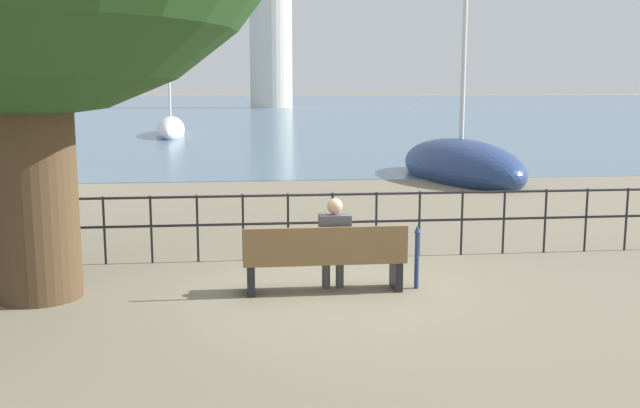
{
  "coord_description": "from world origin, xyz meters",
  "views": [
    {
      "loc": [
        -1.1,
        -9.1,
        2.65
      ],
      "look_at": [
        0.0,
        0.5,
        1.09
      ],
      "focal_mm": 40.0,
      "sensor_mm": 36.0,
      "label": 1
    }
  ],
  "objects": [
    {
      "name": "ground_plane",
      "position": [
        0.0,
        0.0,
        0.0
      ],
      "size": [
        1000.0,
        1000.0,
        0.0
      ],
      "primitive_type": "plane",
      "color": "#7A705B"
    },
    {
      "name": "harbor_water",
      "position": [
        0.0,
        161.52,
        0.0
      ],
      "size": [
        600.0,
        300.0,
        0.01
      ],
      "color": "slate",
      "rests_on": "ground_plane"
    },
    {
      "name": "park_bench",
      "position": [
        0.0,
        -0.07,
        0.44
      ],
      "size": [
        2.14,
        0.45,
        0.9
      ],
      "color": "brown",
      "rests_on": "ground_plane"
    },
    {
      "name": "seated_person_left",
      "position": [
        0.14,
        0.01,
        0.68
      ],
      "size": [
        0.41,
        0.35,
        1.25
      ],
      "color": "#4C4C51",
      "rests_on": "ground_plane"
    },
    {
      "name": "promenade_railing",
      "position": [
        -0.0,
        1.83,
        0.69
      ],
      "size": [
        13.35,
        0.04,
        1.05
      ],
      "color": "black",
      "rests_on": "ground_plane"
    },
    {
      "name": "closed_umbrella",
      "position": [
        1.25,
        -0.02,
        0.48
      ],
      "size": [
        0.09,
        0.09,
        0.87
      ],
      "color": "navy",
      "rests_on": "ground_plane"
    },
    {
      "name": "sailboat_0",
      "position": [
        -5.03,
        33.44,
        0.34
      ],
      "size": [
        2.1,
        8.94,
        9.1
      ],
      "rotation": [
        0.0,
        0.0,
        0.06
      ],
      "color": "white",
      "rests_on": "ground_plane"
    },
    {
      "name": "sailboat_1",
      "position": [
        5.54,
        11.66,
        0.37
      ],
      "size": [
        3.34,
        6.85,
        9.87
      ],
      "rotation": [
        0.0,
        0.0,
        0.12
      ],
      "color": "navy",
      "rests_on": "ground_plane"
    },
    {
      "name": "sailboat_2",
      "position": [
        -7.78,
        11.77,
        0.34
      ],
      "size": [
        4.23,
        7.97,
        8.09
      ],
      "rotation": [
        0.0,
        0.0,
        0.29
      ],
      "color": "silver",
      "rests_on": "ground_plane"
    },
    {
      "name": "harbor_lighthouse",
      "position": [
        3.87,
        97.67,
        9.64
      ],
      "size": [
        6.2,
        6.2,
        20.73
      ],
      "color": "silver",
      "rests_on": "ground_plane"
    }
  ]
}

